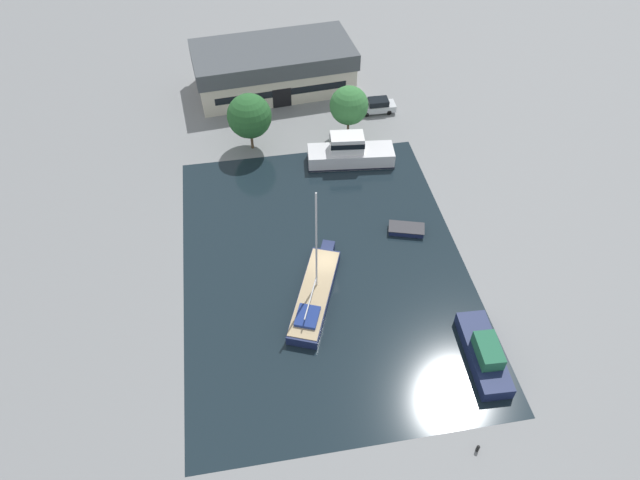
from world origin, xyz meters
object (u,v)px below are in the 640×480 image
Objects in this scene: warehouse_building at (274,67)px; small_dinghy at (406,229)px; parked_car at (377,106)px; motor_cruiser at (350,153)px; sailboat_moored at (315,293)px; quay_tree_near_building at (249,116)px; quay_tree_by_water at (349,105)px; cabin_boat at (484,353)px.

warehouse_building reaches higher than small_dinghy.
motor_cruiser is at bearing 150.42° from parked_car.
sailboat_moored is at bearing 156.63° from parked_car.
warehouse_building is at bearing 72.09° from quay_tree_near_building.
cabin_boat is (4.78, -31.39, -3.52)m from quay_tree_by_water.
small_dinghy is (13.82, -16.14, -4.02)m from quay_tree_near_building.
quay_tree_near_building reaches higher than small_dinghy.
parked_car is 0.47× the size of motor_cruiser.
parked_car is at bearing 16.54° from quay_tree_near_building.
small_dinghy is (3.35, -11.64, -1.02)m from motor_cruiser.
quay_tree_near_building is at bearing 72.60° from motor_cruiser.
quay_tree_near_building reaches higher than cabin_boat.
sailboat_moored reaches higher than small_dinghy.
quay_tree_by_water is 31.95m from cabin_boat.
warehouse_building is at bearing -144.15° from small_dinghy.
motor_cruiser is (6.89, 18.27, 0.72)m from sailboat_moored.
cabin_boat is (11.99, -43.74, -2.01)m from warehouse_building.
warehouse_building is 3.05× the size of quay_tree_near_building.
motor_cruiser is at bearing 104.68° from cabin_boat.
quay_tree_near_building is 23.35m from sailboat_moored.
small_dinghy is 15.32m from cabin_boat.
sailboat_moored is (-0.44, -35.22, -2.26)m from warehouse_building.
cabin_boat is at bearing -162.42° from motor_cruiser.
sailboat_moored is at bearing 148.57° from cabin_boat.
warehouse_building is at bearing 108.32° from cabin_boat.
sailboat_moored reaches higher than motor_cruiser.
quay_tree_by_water is at bearing 93.25° from sailboat_moored.
quay_tree_by_water is at bearing 101.65° from cabin_boat.
cabin_boat is (2.19, -15.15, 0.55)m from small_dinghy.
parked_car is 10.68m from motor_cruiser.
warehouse_building is 30.33m from small_dinghy.
quay_tree_by_water reaches higher than parked_car.
small_dinghy is at bearing -158.06° from motor_cruiser.
quay_tree_by_water is 0.67× the size of motor_cruiser.
cabin_boat is at bearing -12.67° from sailboat_moored.
sailboat_moored reaches higher than cabin_boat.
cabin_boat is (16.02, -31.29, -3.47)m from quay_tree_near_building.
warehouse_building reaches higher than motor_cruiser.
parked_car is (15.85, 4.71, -3.46)m from quay_tree_near_building.
parked_car is at bearing 87.69° from sailboat_moored.
motor_cruiser is at bearing -74.31° from warehouse_building.
parked_car is 36.00m from cabin_boat.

